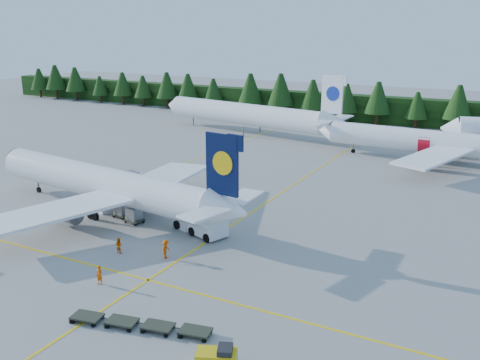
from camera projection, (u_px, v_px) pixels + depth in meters
The scene contains 16 objects.
ground at pixel (137, 244), 54.06m from camera, with size 320.00×320.00×0.00m, color #9F9F9A.
taxi_stripe_a at pixel (148, 178), 77.35m from camera, with size 0.25×120.00×0.01m, color yellow.
taxi_stripe_b at pixel (273, 198), 68.30m from camera, with size 0.25×120.00×0.01m, color yellow.
taxi_stripe_cross at pixel (96, 266), 48.98m from camera, with size 80.00×0.25×0.01m, color yellow.
treeline_hedge at pixel (362, 108), 122.74m from camera, with size 220.00×4.00×6.00m, color black.
airliner_navy at pixel (97, 182), 63.11m from camera, with size 39.15×32.02×11.41m.
airliner_red at pixel (422, 141), 86.25m from camera, with size 37.63×30.92×10.94m.
airliner_far_left at pixel (239, 113), 109.82m from camera, with size 43.60×11.49×12.77m.
airstairs at pixel (105, 201), 64.51m from camera, with size 5.02×6.63×3.92m.
service_truck at pixel (200, 219), 56.49m from camera, with size 6.89×4.37×3.13m.
baggage_tug at pixel (218, 358), 34.30m from camera, with size 2.95×2.30×1.40m.
dolly_train at pixel (140, 323), 38.77m from camera, with size 10.64×3.94×0.13m.
uld_pair at pixel (128, 212), 60.33m from camera, with size 4.58×2.58×1.52m.
crew_a at pixel (99, 275), 45.32m from camera, with size 0.62×0.41×1.70m, color #D65004.
crew_b at pixel (119, 245), 51.66m from camera, with size 0.76×0.59×1.56m, color #F36105.
crew_c at pixel (166, 249), 50.41m from camera, with size 0.76×0.51×1.84m, color #DA4A04.
Camera 1 is at (32.82, -39.34, 21.17)m, focal length 40.00 mm.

